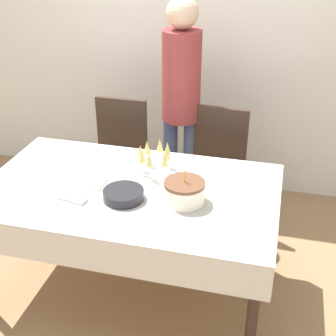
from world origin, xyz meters
TOP-DOWN VIEW (x-y plane):
  - ground_plane at (0.00, 0.00)m, footprint 12.00×12.00m
  - wall_back at (0.00, 1.55)m, footprint 8.00×0.05m
  - dining_table at (0.00, 0.00)m, footprint 1.71×1.01m
  - dining_chair_far_left at (-0.38, 0.82)m, footprint 0.42×0.42m
  - dining_chair_far_right at (0.38, 0.82)m, footprint 0.45×0.45m
  - birthday_cake at (0.34, -0.07)m, footprint 0.22×0.22m
  - champagne_tray at (0.09, 0.21)m, footprint 0.29×0.29m
  - plate_stack_main at (0.01, -0.13)m, footprint 0.23×0.23m
  - cake_knife at (0.34, -0.27)m, footprint 0.29×0.12m
  - fork_pile at (-0.27, -0.20)m, footprint 0.18×0.09m
  - napkin_pile at (-0.23, -0.01)m, footprint 0.15×0.15m
  - person_standing at (0.08, 0.97)m, footprint 0.28×0.28m

SIDE VIEW (x-z plane):
  - ground_plane at x=0.00m, z-range 0.00..0.00m
  - dining_chair_far_left at x=-0.38m, z-range 0.05..1.00m
  - dining_chair_far_right at x=0.38m, z-range 0.05..1.00m
  - dining_table at x=0.00m, z-range 0.29..1.06m
  - cake_knife at x=0.34m, z-range 0.77..0.78m
  - napkin_pile at x=-0.23m, z-range 0.77..0.79m
  - fork_pile at x=-0.27m, z-range 0.77..0.79m
  - plate_stack_main at x=0.01m, z-range 0.77..0.83m
  - birthday_cake at x=0.34m, z-range 0.74..0.94m
  - champagne_tray at x=0.09m, z-range 0.78..0.96m
  - person_standing at x=0.08m, z-range 0.18..1.88m
  - wall_back at x=0.00m, z-range 0.00..2.70m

